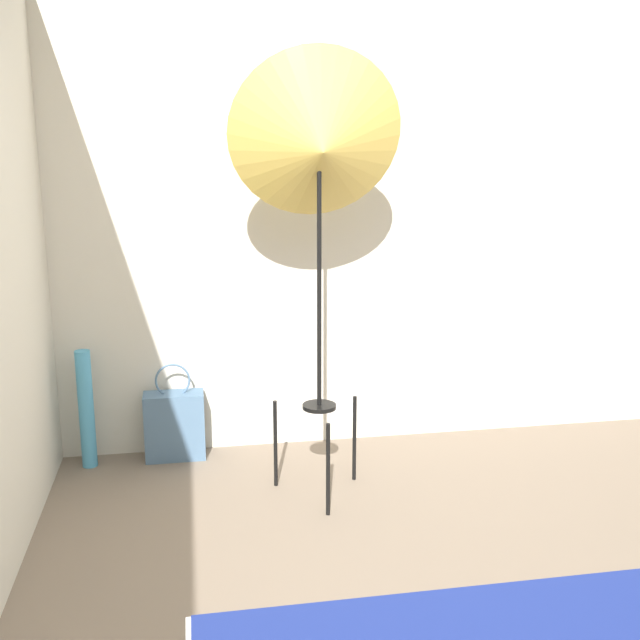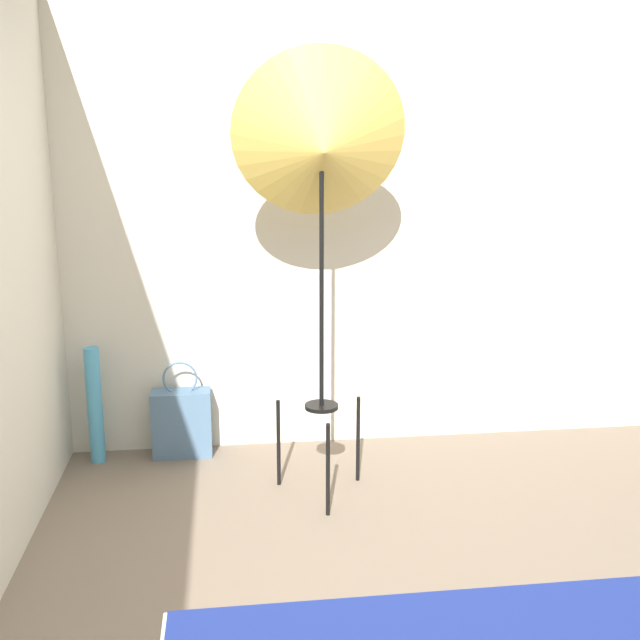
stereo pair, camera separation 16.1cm
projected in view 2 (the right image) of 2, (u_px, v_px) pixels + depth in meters
wall_back at (315, 222)px, 4.19m from camera, size 8.00×0.05×2.60m
photo_umbrella at (322, 146)px, 3.41m from camera, size 0.83×0.51×2.16m
tote_bag at (182, 422)px, 4.21m from camera, size 0.33×0.15×0.55m
paper_roll at (95, 405)px, 4.10m from camera, size 0.08×0.08×0.66m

